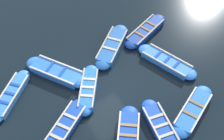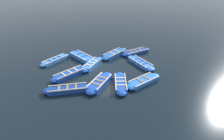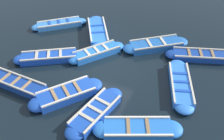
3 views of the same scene
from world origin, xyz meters
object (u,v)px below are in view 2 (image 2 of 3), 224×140
Objects in this scene: boat_near_quay at (82,57)px; boat_outer_left at (136,52)px; boat_alongside at (70,74)px; boat_stern_in at (55,60)px; boat_far_corner at (143,81)px; boat_centre at (115,54)px; boat_end_of_row at (92,64)px; boat_inner_gap at (68,89)px; boat_drifting at (121,83)px; boat_outer_right at (140,63)px; boat_mid_row at (100,83)px.

boat_outer_left is at bearing 179.91° from boat_near_quay.
boat_near_quay reaches higher than boat_alongside.
boat_far_corner is (-7.35, 5.93, 0.02)m from boat_stern_in.
boat_centre is 3.43m from boat_end_of_row.
boat_inner_gap is 6.16m from boat_far_corner.
boat_centre reaches higher than boat_drifting.
boat_centre is 0.94× the size of boat_outer_right.
boat_inner_gap is 4.46m from boat_end_of_row.
boat_stern_in is at bearing -46.93° from boat_drifting.
boat_centre is at bearing -115.85° from boat_mid_row.
boat_centre is at bearing -0.17° from boat_outer_left.
boat_alongside is at bearing -32.04° from boat_drifting.
boat_centre reaches higher than boat_outer_left.
boat_centre is 1.16× the size of boat_stern_in.
boat_alongside is (2.32, -2.07, -0.01)m from boat_mid_row.
boat_centre is at bearing -144.63° from boat_end_of_row.
boat_alongside is at bearing 113.46° from boat_stern_in.
boat_end_of_row reaches higher than boat_stern_in.
boat_near_quay is at bearing -65.99° from boat_end_of_row.
boat_far_corner reaches higher than boat_outer_left.
boat_end_of_row reaches higher than boat_outer_right.
boat_outer_right is at bearing 79.38° from boat_outer_left.
boat_near_quay reaches higher than boat_centre.
boat_stern_in is 5.79m from boat_inner_gap.
boat_stern_in is (3.75, -5.37, -0.05)m from boat_mid_row.
boat_centre is at bearing -99.48° from boat_drifting.
boat_inner_gap is (2.56, 0.30, -0.02)m from boat_mid_row.
boat_near_quay is 1.08× the size of boat_drifting.
boat_far_corner is (-3.60, 0.56, -0.02)m from boat_mid_row.
boat_alongside is (3.98, -2.49, 0.01)m from boat_drifting.
boat_end_of_row reaches higher than boat_inner_gap.
boat_outer_right is at bearing -133.06° from boat_drifting.
boat_end_of_row is (4.77, -0.72, 0.02)m from boat_outer_right.
boat_alongside is at bearing -23.94° from boat_far_corner.
boat_stern_in is at bearing 1.74° from boat_near_quay.
boat_inner_gap is 0.99× the size of boat_outer_right.
boat_drifting reaches higher than boat_stern_in.
boat_outer_right is at bearing -157.02° from boat_inner_gap.
boat_stern_in is at bearing 0.71° from boat_centre.
boat_outer_right reaches higher than boat_stern_in.
boat_inner_gap is 1.23× the size of boat_end_of_row.
boat_outer_left is 6.19m from boat_far_corner.
boat_alongside is at bearing -95.72° from boat_inner_gap.
boat_stern_in is at bearing -66.54° from boat_alongside.
boat_centre is (2.48, -0.01, 0.02)m from boat_outer_left.
boat_inner_gap reaches higher than boat_stern_in.
boat_drifting is 0.96× the size of boat_centre.
boat_mid_row is 0.87× the size of boat_near_quay.
boat_centre is 7.75m from boat_inner_gap.
boat_stern_in is 3.60m from boat_alongside.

